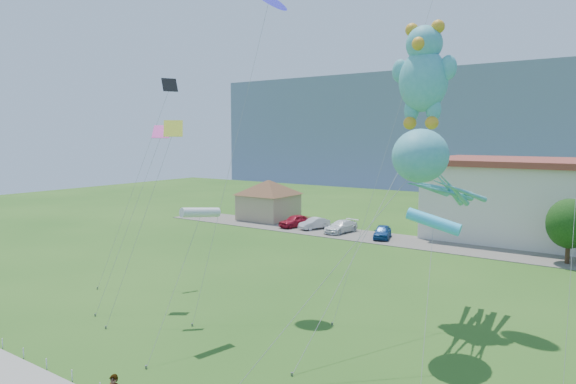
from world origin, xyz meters
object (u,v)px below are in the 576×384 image
at_px(teddy_bear_kite, 423,73).
at_px(octopus_kite, 430,171).
at_px(parked_car_silver, 314,223).
at_px(parked_car_white, 341,227).
at_px(pavilion, 269,196).
at_px(parked_car_blue, 382,232).
at_px(parked_car_red, 295,221).

bearing_deg(teddy_bear_kite, octopus_kite, -63.10).
relative_size(parked_car_silver, parked_car_white, 0.84).
distance_m(pavilion, parked_car_blue, 17.45).
bearing_deg(parked_car_red, parked_car_blue, 13.77).
relative_size(parked_car_silver, teddy_bear_kite, 0.22).
height_order(pavilion, parked_car_silver, pavilion).
bearing_deg(pavilion, parked_car_red, -24.89).
bearing_deg(octopus_kite, parked_car_blue, 119.59).
xyz_separation_m(pavilion, teddy_bear_kite, (27.80, -21.66, 11.23)).
distance_m(parked_car_blue, octopus_kite, 26.99).
relative_size(pavilion, parked_car_white, 2.03).
bearing_deg(parked_car_blue, parked_car_white, 158.86).
bearing_deg(pavilion, parked_car_blue, -10.26).
bearing_deg(octopus_kite, pavilion, 139.40).
bearing_deg(parked_car_silver, parked_car_white, 14.14).
xyz_separation_m(pavilion, parked_car_red, (5.95, -2.76, -2.26)).
bearing_deg(teddy_bear_kite, parked_car_red, 139.15).
bearing_deg(parked_car_red, pavilion, 170.54).
distance_m(pavilion, parked_car_silver, 9.09).
xyz_separation_m(octopus_kite, teddy_bear_kite, (-1.95, 3.84, 5.50)).
xyz_separation_m(parked_car_red, parked_car_silver, (2.46, 0.23, -0.08)).
distance_m(pavilion, parked_car_red, 6.94).
bearing_deg(teddy_bear_kite, parked_car_white, 129.96).
bearing_deg(parked_car_white, parked_car_silver, -175.58).
xyz_separation_m(parked_car_blue, octopus_kite, (12.73, -22.41, 8.02)).
bearing_deg(pavilion, octopus_kite, -40.60).
bearing_deg(teddy_bear_kite, pavilion, 142.08).
bearing_deg(octopus_kite, parked_car_red, 136.31).
xyz_separation_m(parked_car_white, parked_car_blue, (5.05, -0.31, 0.01)).
xyz_separation_m(parked_car_red, teddy_bear_kite, (21.85, -18.90, 13.48)).
distance_m(parked_car_red, parked_car_blue, 11.07).
distance_m(pavilion, parked_car_white, 12.50).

